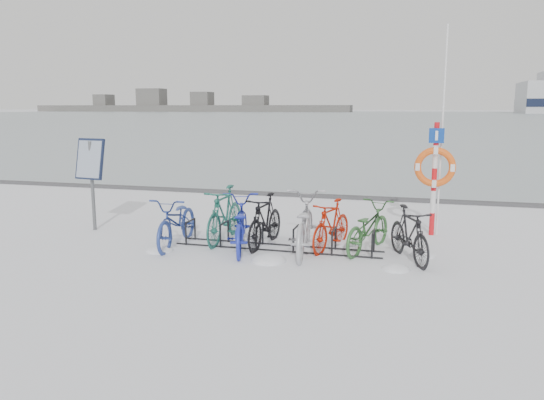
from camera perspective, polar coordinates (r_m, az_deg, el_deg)
The scene contains 16 objects.
ground at distance 10.19m, azimuth 0.60°, elevation -5.23°, with size 900.00×900.00×0.00m, color white.
ice_sheet at distance 164.55m, azimuth 14.58°, elevation 8.75°, with size 400.00×298.00×0.02m, color #94A1A7.
quay_edge at distance 15.83m, azimuth 6.02°, elevation 0.39°, with size 400.00×0.25×0.10m, color #3F3F42.
bike_rack at distance 10.14m, azimuth 0.60°, elevation -4.25°, with size 4.00×0.48×0.46m.
info_board at distance 12.09m, azimuth -18.95°, elevation 3.62°, with size 0.70×0.33×2.01m.
lifebuoy_station at distance 11.45m, azimuth 17.14°, elevation 3.37°, with size 0.83×0.23×4.30m.
shoreline at distance 296.88m, azimuth -9.67°, elevation 9.88°, with size 180.00×12.00×9.50m.
bike_0 at distance 10.51m, azimuth -10.15°, elevation -2.06°, with size 0.68×1.95×1.02m, color navy.
bike_1 at distance 10.70m, azimuth -5.12°, elevation -1.40°, with size 0.54×1.90×1.14m, color #1C5C4F.
bike_2 at distance 10.03m, azimuth -3.50°, elevation -2.43°, with size 0.69×1.99×1.04m, color #1E2BAD.
bike_3 at distance 10.30m, azimuth -0.75°, elevation -2.09°, with size 0.49×1.73×1.04m, color black.
bike_4 at distance 9.84m, azimuth 3.38°, elevation -2.41°, with size 0.75×2.16×1.13m, color #ACADB4.
bike_5 at distance 10.15m, azimuth 6.42°, elevation -2.53°, with size 0.46×1.62×0.97m, color #A91906.
bike_6 at distance 10.13m, azimuth 10.26°, elevation -2.74°, with size 0.63×1.80×0.94m, color #2F5F2E.
bike_7 at distance 9.63m, azimuth 14.55°, elevation -3.42°, with size 0.46×1.65×0.99m, color black.
snow_drifts at distance 9.92m, azimuth 1.22°, elevation -5.67°, with size 5.53×2.01×0.22m.
Camera 1 is at (2.49, -9.51, 2.68)m, focal length 35.00 mm.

